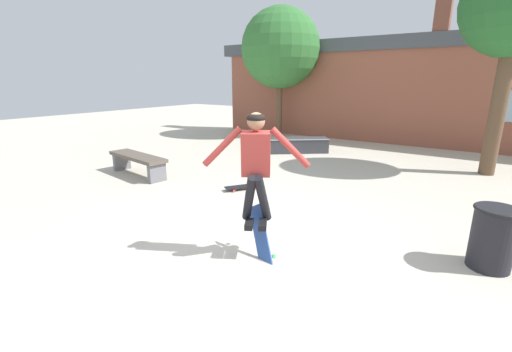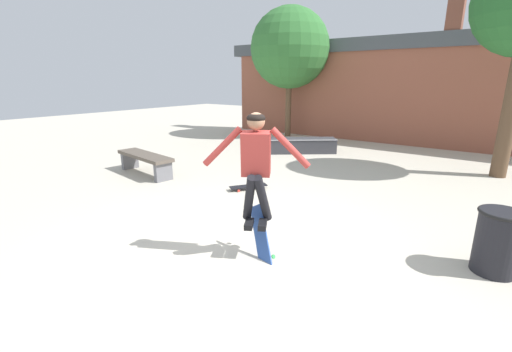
# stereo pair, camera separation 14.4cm
# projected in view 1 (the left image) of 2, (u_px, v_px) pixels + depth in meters

# --- Properties ---
(ground_plane) EXTENTS (40.00, 40.00, 0.00)m
(ground_plane) POSITION_uv_depth(u_px,v_px,m) (243.00, 246.00, 4.69)
(ground_plane) COLOR beige
(building_backdrop) EXTENTS (15.07, 0.52, 4.60)m
(building_backdrop) POSITION_uv_depth(u_px,v_px,m) (404.00, 88.00, 11.54)
(building_backdrop) COLOR #93513D
(building_backdrop) RESTS_ON ground_plane
(tree_left) EXTENTS (2.97, 2.97, 4.80)m
(tree_left) POSITION_uv_depth(u_px,v_px,m) (280.00, 48.00, 12.86)
(tree_left) COLOR brown
(tree_left) RESTS_ON ground_plane
(park_bench) EXTENTS (1.89, 0.73, 0.49)m
(park_bench) POSITION_uv_depth(u_px,v_px,m) (138.00, 160.00, 8.02)
(park_bench) COLOR brown
(park_bench) RESTS_ON ground_plane
(skate_ledge) EXTENTS (2.04, 1.77, 0.45)m
(skate_ledge) POSITION_uv_depth(u_px,v_px,m) (293.00, 145.00, 10.60)
(skate_ledge) COLOR #38383D
(skate_ledge) RESTS_ON ground_plane
(trash_bin) EXTENTS (0.51, 0.51, 0.77)m
(trash_bin) POSITION_uv_depth(u_px,v_px,m) (493.00, 237.00, 4.05)
(trash_bin) COLOR black
(trash_bin) RESTS_ON ground_plane
(skater) EXTENTS (1.16, 0.72, 1.42)m
(skater) POSITION_uv_depth(u_px,v_px,m) (256.00, 160.00, 4.08)
(skater) COLOR #B23833
(skateboard_flipping) EXTENTS (0.57, 0.33, 0.81)m
(skateboard_flipping) POSITION_uv_depth(u_px,v_px,m) (261.00, 237.00, 4.39)
(skateboard_flipping) COLOR #2D519E
(skateboard_resting) EXTENTS (0.60, 0.75, 0.08)m
(skateboard_resting) POSITION_uv_depth(u_px,v_px,m) (244.00, 186.00, 7.06)
(skateboard_resting) COLOR black
(skateboard_resting) RESTS_ON ground_plane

